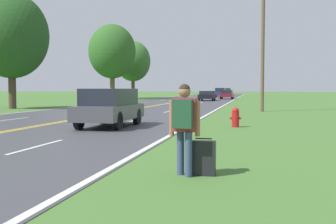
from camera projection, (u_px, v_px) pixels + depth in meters
The scene contains 12 objects.
hitchhiker_person at pixel (184, 120), 7.70m from camera, with size 0.58×0.43×1.70m.
suitcase at pixel (203, 158), 7.81m from camera, with size 0.45×0.18×0.70m.
fire_hydrant at pixel (235, 117), 17.50m from camera, with size 0.46×0.30×0.83m.
utility_pole_midground at pixel (263, 39), 28.97m from camera, with size 1.80×0.24×9.77m.
tree_left_verge at pixel (11, 36), 33.08m from camera, with size 5.83×5.83×9.12m.
tree_behind_sign at pixel (133, 61), 69.31m from camera, with size 5.78×5.78×9.40m.
tree_mid_treeline at pixel (112, 52), 61.35m from camera, with size 6.87×6.87×10.95m.
car_dark_grey_suv_approaching at pixel (110, 106), 17.62m from camera, with size 1.84×4.27×1.60m.
car_black_hatchback_mid_near at pixel (207, 95), 54.61m from camera, with size 1.93×4.30×1.28m.
car_maroon_hatchback_mid_far at pixel (227, 94), 63.33m from camera, with size 1.92×3.53×1.37m.
car_dark_blue_hatchback_receding at pixel (220, 92), 79.37m from camera, with size 2.02×4.23×1.69m.
car_silver_hatchback_distant at pixel (227, 92), 88.75m from camera, with size 2.00×3.62×1.64m.
Camera 1 is at (9.07, -3.08, 1.62)m, focal length 45.00 mm.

